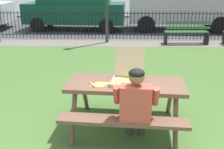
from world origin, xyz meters
name	(u,v)px	position (x,y,z in m)	size (l,w,h in m)	color
ground	(133,99)	(0.00, 1.86, -0.01)	(28.00, 11.72, 0.02)	#486C30
cobblestone_walkway	(127,43)	(0.00, 7.02, 0.00)	(28.00, 1.40, 0.01)	slate
street_asphalt	(125,25)	(0.00, 11.38, -0.01)	(28.00, 7.31, 0.01)	#424247
picnic_table_foreground	(125,93)	(-0.18, 0.75, 0.60)	(1.91, 1.61, 0.79)	brown
pizza_box_open	(128,76)	(-0.15, 0.79, 0.86)	(0.55, 0.63, 0.50)	tan
pizza_slice_on_table	(99,84)	(-0.59, 0.66, 0.78)	(0.31, 0.27, 0.02)	#E6CD4A
adult_at_table	(136,104)	(-0.05, 0.24, 0.66)	(0.62, 0.61, 1.19)	#3C3C3C
iron_fence_streetside	(127,25)	(0.00, 7.72, 0.56)	(19.52, 0.03, 1.10)	black
park_bench_center	(187,33)	(2.17, 6.89, 0.42)	(1.62, 0.53, 0.85)	#316533
parked_car_left	(75,6)	(-2.39, 9.89, 1.10)	(4.70, 2.17, 2.08)	#104731
parked_car_center	(181,2)	(2.53, 9.89, 1.31)	(4.80, 2.28, 2.46)	#BAB6BD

